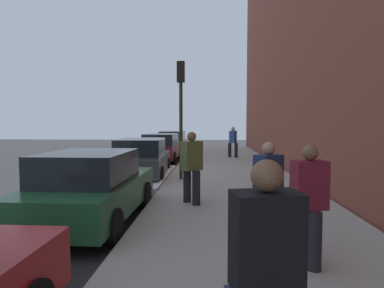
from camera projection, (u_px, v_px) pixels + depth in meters
ground_plane at (147, 176)px, 13.09m from camera, size 56.00×56.00×0.00m
sidewalk at (230, 175)px, 12.91m from camera, size 28.00×4.60×0.15m
lane_stripe_centre at (68, 175)px, 13.26m from camera, size 28.00×0.14×0.01m
snow_bank_curb at (160, 177)px, 12.08m from camera, size 5.23×0.56×0.22m
parked_car_green at (91, 187)px, 6.91m from camera, size 4.13×1.96×1.51m
parked_car_charcoal at (142, 159)px, 12.49m from camera, size 4.39×2.03×1.51m
parked_car_maroon at (161, 148)px, 18.05m from camera, size 4.59×2.01×1.51m
parked_car_white at (173, 142)px, 23.58m from camera, size 4.60×1.96×1.51m
pedestrian_black_coat at (266, 275)px, 2.27m from camera, size 0.56×0.51×1.71m
pedestrian_blue_coat at (233, 141)px, 18.70m from camera, size 0.55×0.54×1.74m
pedestrian_olive_coat at (192, 165)px, 7.97m from camera, size 0.52×0.55×1.74m
pedestrian_navy_coat at (268, 188)px, 5.44m from camera, size 0.50×0.52×1.65m
pedestrian_burgundy_coat at (309, 201)px, 4.52m from camera, size 0.54×0.49×1.66m
traffic_light_pole at (181, 100)px, 11.35m from camera, size 0.35×0.26×4.04m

